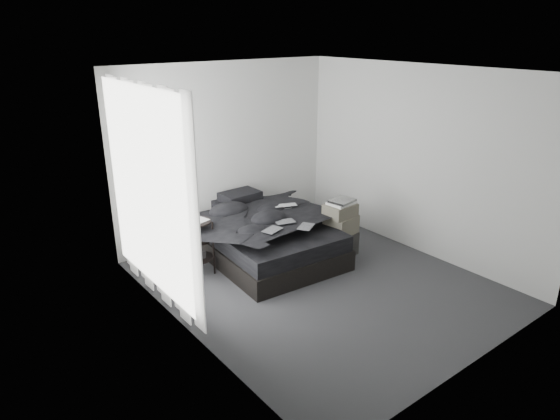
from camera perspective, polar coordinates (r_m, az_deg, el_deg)
floor at (r=6.39m, az=4.44°, el=-8.30°), size 3.60×4.20×0.01m
ceiling at (r=5.63m, az=5.18°, el=15.62°), size 3.60×4.20×0.01m
wall_back at (r=7.51m, az=-6.13°, el=6.67°), size 3.60×0.01×2.60m
wall_front at (r=4.66m, az=22.45°, el=-3.42°), size 3.60×0.01×2.60m
wall_left at (r=4.91m, az=-10.96°, el=-0.98°), size 0.01×4.20×2.60m
wall_right at (r=7.18m, az=15.52°, el=5.42°), size 0.01×4.20×2.60m
window_left at (r=5.68m, az=-15.00°, el=2.15°), size 0.02×2.00×2.30m
curtain_left at (r=5.72m, az=-14.48°, el=1.58°), size 0.06×2.12×2.48m
bed at (r=7.00m, az=-1.56°, el=-4.35°), size 1.65×2.10×0.27m
mattress at (r=6.90m, az=-1.58°, el=-2.52°), size 1.59×2.04×0.21m
duvet at (r=6.78m, az=-1.38°, el=-0.91°), size 1.60×1.81×0.23m
pillow_lower at (r=7.44m, az=-5.10°, el=0.58°), size 0.63×0.45×0.14m
pillow_upper at (r=7.41m, az=-4.60°, el=1.59°), size 0.58×0.41×0.13m
laptop at (r=7.00m, az=0.74°, el=0.92°), size 0.37×0.31×0.03m
comic_a at (r=6.23m, az=-0.89°, el=-1.66°), size 0.29×0.23×0.01m
comic_b at (r=6.49m, az=0.58°, el=-0.68°), size 0.29×0.23×0.01m
comic_c at (r=6.34m, az=3.00°, el=-1.19°), size 0.30×0.27×0.01m
side_stand at (r=6.53m, az=-9.46°, el=-4.31°), size 0.43×0.43×0.73m
papers at (r=6.38m, az=-9.52°, el=-1.27°), size 0.33×0.28×0.01m
floor_books at (r=6.43m, az=-11.23°, el=-7.75°), size 0.19×0.24×0.15m
box_lower at (r=7.09m, az=6.78°, el=-3.87°), size 0.48×0.39×0.33m
box_mid at (r=6.98m, az=7.00°, el=-1.67°), size 0.47×0.40×0.25m
box_upper at (r=6.90m, az=6.90°, el=-0.03°), size 0.41×0.34×0.18m
art_book_white at (r=6.87m, az=6.99°, el=0.82°), size 0.37×0.30×0.03m
art_book_snake at (r=6.86m, az=7.12°, el=1.07°), size 0.38×0.32×0.03m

